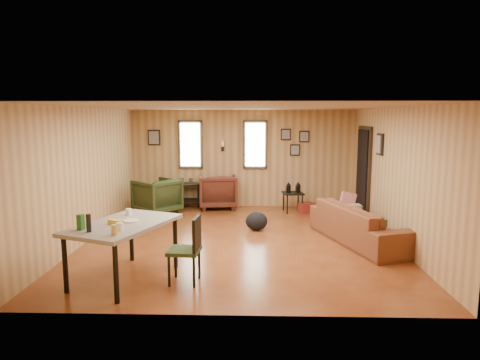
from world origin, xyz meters
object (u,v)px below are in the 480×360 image
(recliner_brown, at_px, (218,189))
(side_table, at_px, (293,191))
(recliner_green, at_px, (157,195))
(end_table, at_px, (187,191))
(sofa, at_px, (362,218))
(dining_table, at_px, (123,228))

(recliner_brown, distance_m, side_table, 1.85)
(recliner_green, bearing_deg, end_table, -178.56)
(recliner_brown, xyz_separation_m, side_table, (1.81, -0.40, 0.03))
(sofa, xyz_separation_m, recliner_green, (-4.17, 2.21, -0.01))
(recliner_brown, relative_size, dining_table, 0.51)
(sofa, distance_m, dining_table, 4.17)
(dining_table, bearing_deg, recliner_green, 117.29)
(sofa, relative_size, side_table, 3.23)
(end_table, bearing_deg, side_table, -10.25)
(recliner_green, relative_size, dining_table, 0.49)
(end_table, bearing_deg, recliner_green, -129.41)
(side_table, xyz_separation_m, dining_table, (-2.73, -4.31, 0.24))
(sofa, distance_m, side_table, 2.64)
(sofa, height_order, end_table, sofa)
(sofa, xyz_separation_m, dining_table, (-3.72, -1.86, 0.27))
(side_table, relative_size, dining_table, 0.40)
(sofa, bearing_deg, side_table, 4.10)
(sofa, distance_m, end_table, 4.62)
(recliner_brown, bearing_deg, dining_table, 71.62)
(sofa, height_order, recliner_green, sofa)
(recliner_green, bearing_deg, side_table, 135.24)
(sofa, distance_m, recliner_green, 4.72)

